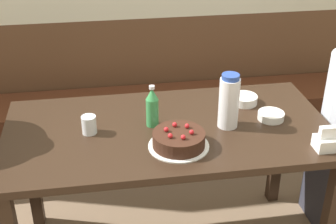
{
  "coord_description": "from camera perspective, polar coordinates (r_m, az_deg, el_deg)",
  "views": [
    {
      "loc": [
        -0.28,
        -1.78,
        1.79
      ],
      "look_at": [
        0.01,
        0.05,
        0.79
      ],
      "focal_mm": 50.0,
      "sensor_mm": 36.0,
      "label": 1
    }
  ],
  "objects": [
    {
      "name": "water_pitcher",
      "position": [
        2.06,
        7.44,
        1.29
      ],
      "size": [
        0.09,
        0.09,
        0.25
      ],
      "color": "white",
      "rests_on": "dining_table"
    },
    {
      "name": "dining_table",
      "position": [
        2.14,
        0.02,
        -4.08
      ],
      "size": [
        1.46,
        0.74,
        0.74
      ],
      "color": "black",
      "rests_on": "ground_plane"
    },
    {
      "name": "birthday_cake",
      "position": [
        1.93,
        1.32,
        -3.41
      ],
      "size": [
        0.25,
        0.25,
        0.09
      ],
      "color": "white",
      "rests_on": "dining_table"
    },
    {
      "name": "napkin_holder",
      "position": [
        2.03,
        18.98,
        -3.33
      ],
      "size": [
        0.11,
        0.08,
        0.11
      ],
      "color": "white",
      "rests_on": "dining_table"
    },
    {
      "name": "bowl_rice_small",
      "position": [
        2.31,
        9.27,
        1.52
      ],
      "size": [
        0.13,
        0.13,
        0.04
      ],
      "color": "white",
      "rests_on": "dining_table"
    },
    {
      "name": "bowl_soup_white",
      "position": [
        2.19,
        12.46,
        -0.49
      ],
      "size": [
        0.12,
        0.12,
        0.03
      ],
      "color": "white",
      "rests_on": "dining_table"
    },
    {
      "name": "soju_bottle",
      "position": [
        2.06,
        -1.94,
        0.61
      ],
      "size": [
        0.06,
        0.06,
        0.19
      ],
      "color": "#388E4C",
      "rests_on": "dining_table"
    },
    {
      "name": "glass_water_tall",
      "position": [
        2.05,
        -9.6,
        -1.54
      ],
      "size": [
        0.06,
        0.06,
        0.08
      ],
      "color": "silver",
      "rests_on": "dining_table"
    },
    {
      "name": "bench_seat",
      "position": [
        3.05,
        -2.44,
        -2.16
      ],
      "size": [
        2.79,
        0.38,
        0.48
      ],
      "color": "#472314",
      "rests_on": "ground_plane"
    }
  ]
}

